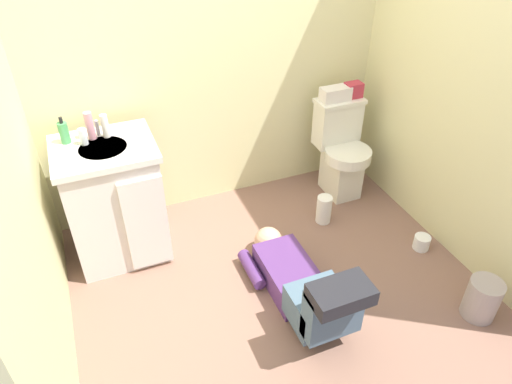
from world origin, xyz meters
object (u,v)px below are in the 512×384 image
Objects in this scene: toilet at (341,150)px; bottle_white at (105,126)px; toiletry_bag at (353,90)px; faucet at (98,128)px; soap_dispenser at (64,132)px; bottle_pink at (90,126)px; vanity_cabinet at (115,201)px; tissue_box at (335,94)px; bottle_clear at (83,137)px; person_plumber at (303,285)px; toilet_paper_roll at (422,242)px; paper_towel_roll at (324,209)px; trash_can at (482,299)px.

toilet is 1.75m from bottle_white.
faucet is at bearing -179.39° from toiletry_bag.
faucet is 0.70× the size of bottle_white.
toilet is at bearing -2.37° from faucet.
bottle_pink is (0.15, -0.01, 0.02)m from soap_dispenser.
bottle_white is at bearing -5.44° from bottle_pink.
bottle_white is at bearing 70.09° from vanity_cabinet.
bottle_clear is at bearing -176.81° from tissue_box.
soap_dispenser is (-1.09, 1.03, 0.71)m from person_plumber.
toilet is 1.79m from faucet.
toilet_paper_roll is at bearing -85.18° from toiletry_bag.
toiletry_bag is at bearing 2.94° from bottle_clear.
paper_towel_roll is (1.60, -0.37, -0.78)m from soap_dispenser.
soap_dispenser is at bearing 149.15° from bottle_clear.
vanity_cabinet reaches higher than toilet_paper_roll.
toilet_paper_roll is at bearing -25.54° from faucet.
trash_can is (0.12, -1.43, -0.24)m from toilet.
bottle_clear is 0.39× the size of trash_can.
soap_dispenser reaches higher than toilet.
trash_can is (1.93, -1.42, -0.74)m from bottle_clear.
bottle_pink is at bearing 155.60° from toilet_paper_roll.
bottle_white reaches higher than faucet.
toilet_paper_roll is at bearing -77.64° from toilet.
toilet is at bearing 102.36° from toilet_paper_roll.
toiletry_bag is 1.23× the size of bottle_clear.
toilet is 1.71m from vanity_cabinet.
toilet_paper_roll is at bearing -22.60° from bottle_clear.
vanity_cabinet is at bearing -174.32° from tissue_box.
faucet reaches higher than paper_towel_roll.
soap_dispenser reaches higher than faucet.
toilet_paper_roll is at bearing -23.01° from soap_dispenser.
toiletry_bag is at bearing 1.45° from bottle_pink.
vanity_cabinet is at bearing -33.10° from soap_dispenser.
tissue_box is 2.00× the size of toilet_paper_roll.
tissue_box is 2.18× the size of bottle_clear.
vanity_cabinet is 0.49m from bottle_white.
toilet is 1.97m from soap_dispenser.
faucet is at bearing 6.01° from soap_dispenser.
faucet reaches higher than toilet_paper_roll.
faucet is 0.06m from bottle_pink.
bottle_white is 2.44m from trash_can.
bottle_white is at bearing 17.71° from bottle_clear.
soap_dispenser is at bearing 166.99° from paper_towel_roll.
bottle_clear reaches higher than toilet.
person_plumber is at bearing -171.78° from toilet_paper_roll.
person_plumber is 4.95× the size of paper_towel_roll.
person_plumber is at bearing -43.36° from soap_dispenser.
faucet is 1.65m from paper_towel_roll.
bottle_white reaches higher than person_plumber.
toilet is 3.41× the size of tissue_box.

